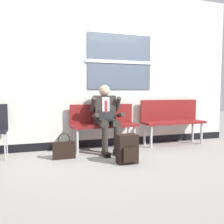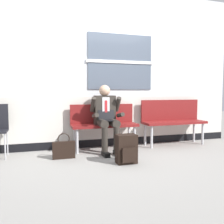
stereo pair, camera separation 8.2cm
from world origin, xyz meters
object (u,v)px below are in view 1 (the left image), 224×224
bench_with_person (104,122)px  person_seated (106,116)px  bench_empty (172,118)px  backpack (127,149)px  handbag (64,149)px

bench_with_person → person_seated: size_ratio=1.02×
bench_with_person → bench_empty: (1.53, 0.01, 0.03)m
bench_empty → person_seated: bearing=-172.4°
bench_empty → backpack: size_ratio=2.99×
bench_empty → person_seated: 1.55m
bench_with_person → handbag: (-0.82, -0.47, -0.38)m
bench_with_person → person_seated: (0.00, -0.20, 0.14)m
bench_empty → person_seated: size_ratio=1.09×
bench_with_person → backpack: (0.09, -1.03, -0.31)m
person_seated → handbag: bearing=-161.7°
person_seated → backpack: bearing=-83.8°
bench_empty → backpack: (-1.44, -1.04, -0.34)m
bench_with_person → backpack: bench_with_person is taller
person_seated → backpack: (0.09, -0.83, -0.45)m
bench_with_person → handbag: bench_with_person is taller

